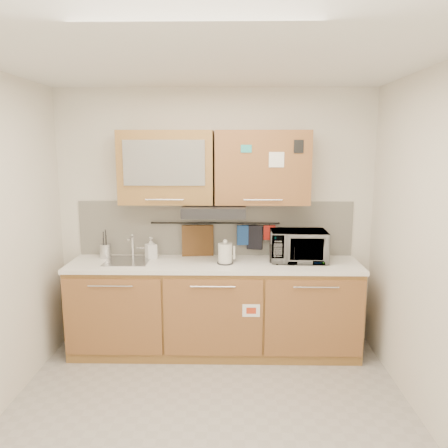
{
  "coord_description": "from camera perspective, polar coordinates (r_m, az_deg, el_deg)",
  "views": [
    {
      "loc": [
        0.17,
        -2.91,
        2.04
      ],
      "look_at": [
        0.1,
        1.05,
        1.32
      ],
      "focal_mm": 35.0,
      "sensor_mm": 36.0,
      "label": 1
    }
  ],
  "objects": [
    {
      "name": "countertop",
      "position": [
        4.26,
        -1.29,
        -5.27
      ],
      "size": [
        2.82,
        0.62,
        0.04
      ],
      "primitive_type": "cube",
      "color": "white",
      "rests_on": "base_cabinet"
    },
    {
      "name": "upper_cabinets",
      "position": [
        4.25,
        -1.33,
        7.41
      ],
      "size": [
        1.82,
        0.37,
        0.7
      ],
      "color": "#A47B3A",
      "rests_on": "wall_back"
    },
    {
      "name": "dark_pouch",
      "position": [
        4.45,
        4.03,
        -1.75
      ],
      "size": [
        0.16,
        0.08,
        0.25
      ],
      "primitive_type": "cube",
      "rotation": [
        0.0,
        0.0,
        -0.26
      ],
      "color": "black",
      "rests_on": "utensil_rail"
    },
    {
      "name": "kettle",
      "position": [
        4.19,
        0.17,
        -3.95
      ],
      "size": [
        0.17,
        0.15,
        0.24
      ],
      "rotation": [
        0.0,
        0.0,
        0.11
      ],
      "color": "silver",
      "rests_on": "countertop"
    },
    {
      "name": "toaster",
      "position": [
        4.27,
        7.84,
        -3.78
      ],
      "size": [
        0.28,
        0.22,
        0.18
      ],
      "rotation": [
        0.0,
        0.0,
        -0.38
      ],
      "color": "black",
      "rests_on": "countertop"
    },
    {
      "name": "backsplash",
      "position": [
        4.49,
        -1.15,
        -0.56
      ],
      "size": [
        2.8,
        0.02,
        0.56
      ],
      "primitive_type": "cube",
      "color": "silver",
      "rests_on": "countertop"
    },
    {
      "name": "pot_holder",
      "position": [
        4.45,
        5.94,
        -1.13
      ],
      "size": [
        0.12,
        0.03,
        0.15
      ],
      "primitive_type": "cube",
      "rotation": [
        0.0,
        0.0,
        0.1
      ],
      "color": "#AB1E16",
      "rests_on": "utensil_rail"
    },
    {
      "name": "utensil_crock",
      "position": [
        4.56,
        -15.2,
        -3.37
      ],
      "size": [
        0.14,
        0.14,
        0.29
      ],
      "rotation": [
        0.0,
        0.0,
        -0.26
      ],
      "color": "silver",
      "rests_on": "countertop"
    },
    {
      "name": "microwave",
      "position": [
        4.34,
        9.67,
        -2.83
      ],
      "size": [
        0.55,
        0.38,
        0.3
      ],
      "primitive_type": "imported",
      "rotation": [
        0.0,
        0.0,
        -0.01
      ],
      "color": "#999999",
      "rests_on": "countertop"
    },
    {
      "name": "wall_back",
      "position": [
        4.48,
        -1.15,
        0.73
      ],
      "size": [
        3.2,
        0.0,
        3.2
      ],
      "primitive_type": "plane",
      "rotation": [
        1.57,
        0.0,
        0.0
      ],
      "color": "silver",
      "rests_on": "ground"
    },
    {
      "name": "utensil_rail",
      "position": [
        4.44,
        -1.17,
        0.11
      ],
      "size": [
        1.3,
        0.02,
        0.02
      ],
      "primitive_type": "cylinder",
      "rotation": [
        0.0,
        1.57,
        0.0
      ],
      "color": "black",
      "rests_on": "backsplash"
    },
    {
      "name": "sink",
      "position": [
        4.39,
        -12.45,
        -4.73
      ],
      "size": [
        0.42,
        0.4,
        0.26
      ],
      "color": "silver",
      "rests_on": "countertop"
    },
    {
      "name": "soap_bottle",
      "position": [
        4.44,
        -9.53,
        -3.08
      ],
      "size": [
        0.14,
        0.14,
        0.22
      ],
      "primitive_type": "imported",
      "rotation": [
        0.0,
        0.0,
        0.57
      ],
      "color": "#999999",
      "rests_on": "countertop"
    },
    {
      "name": "cutting_board",
      "position": [
        4.48,
        -3.45,
        -2.68
      ],
      "size": [
        0.32,
        0.06,
        0.4
      ],
      "primitive_type": "cube",
      "rotation": [
        0.0,
        0.0,
        0.11
      ],
      "color": "brown",
      "rests_on": "utensil_rail"
    },
    {
      "name": "ceiling",
      "position": [
        2.97,
        -2.43,
        21.09
      ],
      "size": [
        3.2,
        3.2,
        0.0
      ],
      "primitive_type": "plane",
      "rotation": [
        3.14,
        0.0,
        0.0
      ],
      "color": "white",
      "rests_on": "wall_back"
    },
    {
      "name": "range_hood",
      "position": [
        4.21,
        -1.28,
        1.78
      ],
      "size": [
        0.6,
        0.46,
        0.1
      ],
      "primitive_type": "cube",
      "color": "black",
      "rests_on": "upper_cabinets"
    },
    {
      "name": "floor",
      "position": [
        3.56,
        -2.08,
        -24.71
      ],
      "size": [
        3.2,
        3.2,
        0.0
      ],
      "primitive_type": "plane",
      "color": "#9E9993",
      "rests_on": "ground"
    },
    {
      "name": "wall_right",
      "position": [
        3.33,
        26.49,
        -3.7
      ],
      "size": [
        0.0,
        3.0,
        3.0
      ],
      "primitive_type": "plane",
      "rotation": [
        1.57,
        0.0,
        -1.57
      ],
      "color": "silver",
      "rests_on": "ground"
    },
    {
      "name": "oven_mitt",
      "position": [
        4.44,
        2.49,
        -1.47
      ],
      "size": [
        0.12,
        0.05,
        0.2
      ],
      "primitive_type": "cube",
      "rotation": [
        0.0,
        0.0,
        0.17
      ],
      "color": "navy",
      "rests_on": "utensil_rail"
    },
    {
      "name": "base_cabinet",
      "position": [
        4.42,
        -1.26,
        -11.45
      ],
      "size": [
        2.8,
        0.64,
        0.88
      ],
      "color": "#A47B3A",
      "rests_on": "floor"
    }
  ]
}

